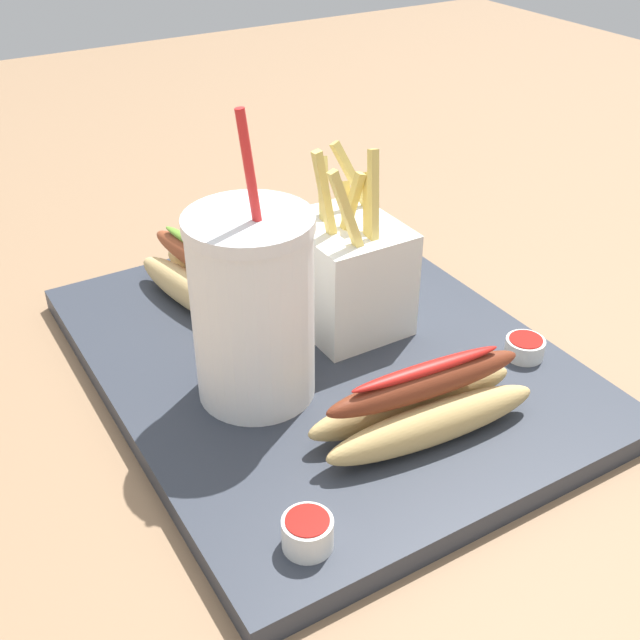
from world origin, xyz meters
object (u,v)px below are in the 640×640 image
(hot_dog_2, at_px, (202,279))
(napkin_stack, at_px, (348,256))
(soda_cup, at_px, (253,308))
(ketchup_cup_1, at_px, (308,531))
(hot_dog_1, at_px, (424,405))
(fries_basket, at_px, (346,273))
(ketchup_cup_2, at_px, (525,347))

(hot_dog_2, height_order, napkin_stack, hot_dog_2)
(hot_dog_2, bearing_deg, soda_cup, -7.39)
(napkin_stack, bearing_deg, ketchup_cup_1, -36.37)
(hot_dog_1, height_order, hot_dog_2, hot_dog_2)
(soda_cup, distance_m, napkin_stack, 0.25)
(fries_basket, height_order, napkin_stack, fries_basket)
(hot_dog_1, bearing_deg, ketchup_cup_1, -67.94)
(hot_dog_2, relative_size, ketchup_cup_2, 4.88)
(hot_dog_1, xyz_separation_m, napkin_stack, (-0.26, 0.10, -0.02))
(soda_cup, height_order, hot_dog_2, soda_cup)
(ketchup_cup_2, xyz_separation_m, napkin_stack, (-0.22, -0.04, -0.01))
(ketchup_cup_2, bearing_deg, hot_dog_1, -76.37)
(hot_dog_2, bearing_deg, napkin_stack, 89.71)
(hot_dog_2, xyz_separation_m, ketchup_cup_1, (0.31, -0.07, -0.01))
(hot_dog_1, relative_size, ketchup_cup_2, 5.40)
(hot_dog_2, distance_m, ketchup_cup_2, 0.30)
(fries_basket, distance_m, ketchup_cup_1, 0.27)
(ketchup_cup_1, height_order, napkin_stack, ketchup_cup_1)
(soda_cup, height_order, fries_basket, soda_cup)
(hot_dog_1, bearing_deg, fries_basket, 168.78)
(napkin_stack, bearing_deg, hot_dog_2, -90.29)
(ketchup_cup_1, distance_m, ketchup_cup_2, 0.28)
(hot_dog_1, height_order, ketchup_cup_2, hot_dog_1)
(hot_dog_1, relative_size, ketchup_cup_1, 5.43)
(soda_cup, relative_size, napkin_stack, 1.96)
(ketchup_cup_1, relative_size, napkin_stack, 0.28)
(soda_cup, relative_size, fries_basket, 1.36)
(soda_cup, distance_m, ketchup_cup_1, 0.18)
(ketchup_cup_1, bearing_deg, ketchup_cup_2, 107.90)
(soda_cup, distance_m, fries_basket, 0.13)
(fries_basket, relative_size, napkin_stack, 1.44)
(soda_cup, distance_m, hot_dog_1, 0.15)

